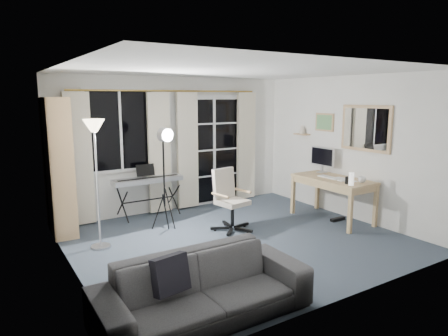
{
  "coord_description": "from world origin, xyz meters",
  "views": [
    {
      "loc": [
        -3.11,
        -4.57,
        2.05
      ],
      "look_at": [
        -0.02,
        0.35,
        1.01
      ],
      "focal_mm": 32.0,
      "sensor_mm": 36.0,
      "label": 1
    }
  ],
  "objects_px": {
    "studio_light": "(165,147)",
    "desk": "(333,183)",
    "keyboard_piano": "(148,181)",
    "office_chair": "(228,194)",
    "sofa": "(203,278)",
    "mug": "(362,179)",
    "torchiere_lamp": "(95,145)",
    "monitor": "(322,157)",
    "bookshelf": "(56,170)"
  },
  "relations": [
    {
      "from": "studio_light",
      "to": "desk",
      "type": "relative_size",
      "value": 1.21
    },
    {
      "from": "keyboard_piano",
      "to": "office_chair",
      "type": "distance_m",
      "value": 1.46
    },
    {
      "from": "sofa",
      "to": "mug",
      "type": "bearing_deg",
      "value": 16.89
    },
    {
      "from": "torchiere_lamp",
      "to": "desk",
      "type": "distance_m",
      "value": 3.82
    },
    {
      "from": "monitor",
      "to": "mug",
      "type": "xyz_separation_m",
      "value": [
        -0.1,
        -0.95,
        -0.21
      ]
    },
    {
      "from": "keyboard_piano",
      "to": "monitor",
      "type": "distance_m",
      "value": 3.08
    },
    {
      "from": "studio_light",
      "to": "torchiere_lamp",
      "type": "bearing_deg",
      "value": 175.7
    },
    {
      "from": "office_chair",
      "to": "monitor",
      "type": "relative_size",
      "value": 1.85
    },
    {
      "from": "keyboard_piano",
      "to": "studio_light",
      "type": "xyz_separation_m",
      "value": [
        0.01,
        -0.73,
        0.65
      ]
    },
    {
      "from": "torchiere_lamp",
      "to": "office_chair",
      "type": "relative_size",
      "value": 1.84
    },
    {
      "from": "bookshelf",
      "to": "studio_light",
      "type": "bearing_deg",
      "value": -26.1
    },
    {
      "from": "torchiere_lamp",
      "to": "studio_light",
      "type": "distance_m",
      "value": 1.11
    },
    {
      "from": "bookshelf",
      "to": "torchiere_lamp",
      "type": "relative_size",
      "value": 1.16
    },
    {
      "from": "keyboard_piano",
      "to": "torchiere_lamp",
      "type": "bearing_deg",
      "value": -139.44
    },
    {
      "from": "studio_light",
      "to": "monitor",
      "type": "height_order",
      "value": "studio_light"
    },
    {
      "from": "office_chair",
      "to": "mug",
      "type": "xyz_separation_m",
      "value": [
        1.84,
        -1.04,
        0.22
      ]
    },
    {
      "from": "studio_light",
      "to": "desk",
      "type": "xyz_separation_m",
      "value": [
        2.57,
        -0.99,
        -0.67
      ]
    },
    {
      "from": "keyboard_piano",
      "to": "sofa",
      "type": "bearing_deg",
      "value": -103.29
    },
    {
      "from": "keyboard_piano",
      "to": "desk",
      "type": "bearing_deg",
      "value": -34.3
    },
    {
      "from": "keyboard_piano",
      "to": "studio_light",
      "type": "height_order",
      "value": "studio_light"
    },
    {
      "from": "monitor",
      "to": "mug",
      "type": "height_order",
      "value": "monitor"
    },
    {
      "from": "bookshelf",
      "to": "monitor",
      "type": "relative_size",
      "value": 3.95
    },
    {
      "from": "office_chair",
      "to": "monitor",
      "type": "height_order",
      "value": "monitor"
    },
    {
      "from": "bookshelf",
      "to": "office_chair",
      "type": "bearing_deg",
      "value": -26.38
    },
    {
      "from": "sofa",
      "to": "studio_light",
      "type": "bearing_deg",
      "value": 73.73
    },
    {
      "from": "keyboard_piano",
      "to": "monitor",
      "type": "height_order",
      "value": "monitor"
    },
    {
      "from": "monitor",
      "to": "studio_light",
      "type": "bearing_deg",
      "value": 168.47
    },
    {
      "from": "studio_light",
      "to": "monitor",
      "type": "bearing_deg",
      "value": -25.99
    },
    {
      "from": "mug",
      "to": "sofa",
      "type": "relative_size",
      "value": 0.06
    },
    {
      "from": "torchiere_lamp",
      "to": "monitor",
      "type": "height_order",
      "value": "torchiere_lamp"
    },
    {
      "from": "keyboard_piano",
      "to": "sofa",
      "type": "height_order",
      "value": "keyboard_piano"
    },
    {
      "from": "studio_light",
      "to": "sofa",
      "type": "relative_size",
      "value": 0.8
    },
    {
      "from": "bookshelf",
      "to": "studio_light",
      "type": "distance_m",
      "value": 1.66
    },
    {
      "from": "office_chair",
      "to": "sofa",
      "type": "relative_size",
      "value": 0.47
    },
    {
      "from": "bookshelf",
      "to": "keyboard_piano",
      "type": "bearing_deg",
      "value": 0.65
    },
    {
      "from": "studio_light",
      "to": "mug",
      "type": "bearing_deg",
      "value": -44.09
    },
    {
      "from": "office_chair",
      "to": "mug",
      "type": "bearing_deg",
      "value": -39.25
    },
    {
      "from": "keyboard_piano",
      "to": "sofa",
      "type": "xyz_separation_m",
      "value": [
        -0.74,
        -3.25,
        -0.25
      ]
    },
    {
      "from": "studio_light",
      "to": "desk",
      "type": "distance_m",
      "value": 2.84
    },
    {
      "from": "sofa",
      "to": "office_chair",
      "type": "bearing_deg",
      "value": 52.81
    },
    {
      "from": "studio_light",
      "to": "bookshelf",
      "type": "bearing_deg",
      "value": 136.91
    },
    {
      "from": "torchiere_lamp",
      "to": "mug",
      "type": "xyz_separation_m",
      "value": [
        3.76,
        -1.29,
        -0.64
      ]
    },
    {
      "from": "keyboard_piano",
      "to": "mug",
      "type": "distance_m",
      "value": 3.49
    },
    {
      "from": "office_chair",
      "to": "desk",
      "type": "distance_m",
      "value": 1.82
    },
    {
      "from": "torchiere_lamp",
      "to": "office_chair",
      "type": "xyz_separation_m",
      "value": [
        1.91,
        -0.26,
        -0.85
      ]
    },
    {
      "from": "office_chair",
      "to": "desk",
      "type": "xyz_separation_m",
      "value": [
        1.74,
        -0.54,
        0.07
      ]
    },
    {
      "from": "keyboard_piano",
      "to": "studio_light",
      "type": "relative_size",
      "value": 0.73
    },
    {
      "from": "mug",
      "to": "bookshelf",
      "type": "bearing_deg",
      "value": 151.11
    },
    {
      "from": "bookshelf",
      "to": "monitor",
      "type": "bearing_deg",
      "value": -15.24
    },
    {
      "from": "torchiere_lamp",
      "to": "office_chair",
      "type": "bearing_deg",
      "value": -7.65
    }
  ]
}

